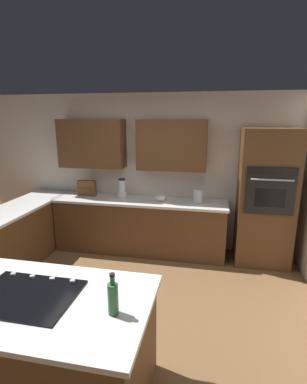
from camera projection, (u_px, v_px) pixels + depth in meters
name	position (u px, v px, depth m)	size (l,w,h in m)	color
ground_plane	(112.00, 315.00, 3.35)	(14.00, 14.00, 0.00)	brown
wall_back	(145.00, 165.00, 4.95)	(6.00, 0.44, 2.60)	silver
lower_cabinets_back	(140.00, 227.00, 4.89)	(2.80, 0.60, 0.86)	brown
countertop_back	(139.00, 201.00, 4.78)	(2.84, 0.64, 0.04)	silver
lower_cabinets_side	(2.00, 247.00, 4.11)	(0.60, 2.90, 0.86)	brown
island_base	(32.00, 348.00, 2.31)	(1.83, 0.93, 0.86)	brown
island_top	(26.00, 299.00, 2.20)	(1.91, 1.01, 0.04)	silver
wall_oven	(265.00, 198.00, 4.37)	(0.80, 0.66, 2.06)	brown
cooktop	(26.00, 295.00, 2.19)	(0.76, 0.56, 0.03)	black
blender	(122.00, 190.00, 4.82)	(0.15, 0.15, 0.34)	beige
mixing_bowl	(161.00, 198.00, 4.72)	(0.18, 0.18, 0.10)	white
spice_rack	(87.00, 188.00, 5.00)	(0.31, 0.11, 0.27)	brown
kettle	(198.00, 196.00, 4.59)	(0.16, 0.16, 0.22)	#B7BABF
second_bottle	(113.00, 298.00, 1.97)	(0.07, 0.07, 0.30)	#336B38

